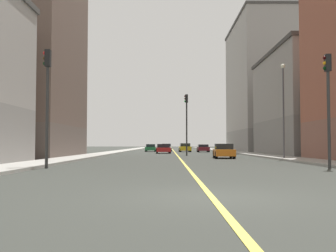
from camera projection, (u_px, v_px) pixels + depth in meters
The scene contains 17 objects.
ground_plane at pixel (209, 197), 9.48m from camera, with size 400.00×400.00×0.00m, color #31342F.
sidewalk_left at pixel (234, 152), 58.47m from camera, with size 2.67×168.00×0.15m, color #9E9B93.
sidewalk_right at pixel (112, 152), 58.38m from camera, with size 2.67×168.00×0.15m, color #9E9B93.
lane_center_stripe at pixel (173, 153), 58.42m from camera, with size 0.16×154.00×0.01m, color #E5D14C.
building_left_mid at pixel (306, 104), 44.67m from camera, with size 9.01×17.21×11.71m.
building_left_far at pixel (258, 87), 67.56m from camera, with size 9.01×21.28×22.20m.
building_right_midblock at pixel (27, 38), 38.87m from camera, with size 9.01×14.50×23.39m.
traffic_light_left_near at pixel (326, 94), 20.72m from camera, with size 0.40×0.32×6.00m.
traffic_light_right_near at pixel (45, 92), 20.66m from camera, with size 0.40×0.32×6.25m.
traffic_light_median_far at pixel (185, 117), 42.80m from camera, with size 0.40×0.32×6.67m.
street_lamp_left_near at pixel (281, 101), 32.20m from camera, with size 0.36×0.36×7.69m.
car_white at pixel (165, 148), 69.55m from camera, with size 1.87×4.60×1.34m.
car_green at pixel (149, 148), 66.77m from camera, with size 1.79×4.17×1.26m.
car_orange at pixel (222, 151), 35.39m from camera, with size 1.89×4.03×1.30m.
car_maroon at pixel (201, 148), 63.30m from camera, with size 1.88×4.48×1.21m.
car_red at pixel (161, 149), 54.20m from camera, with size 2.08×4.18×1.28m.
car_yellow at pixel (183, 148), 64.76m from camera, with size 1.97×4.29×1.40m.
Camera 1 is at (-1.04, -9.54, 1.27)m, focal length 42.17 mm.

